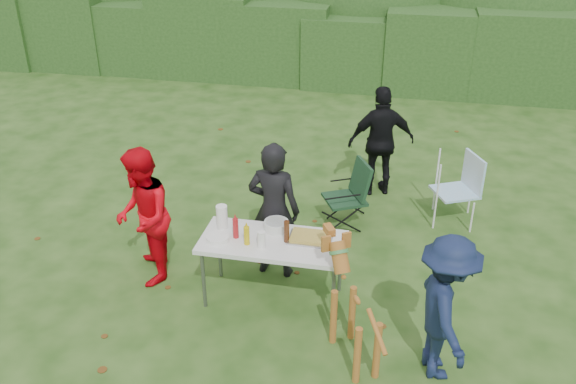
% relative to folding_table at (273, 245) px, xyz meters
% --- Properties ---
extents(ground, '(80.00, 80.00, 0.00)m').
position_rel_folding_table_xyz_m(ground, '(0.08, -0.29, -0.69)').
color(ground, '#1E4211').
extents(hedge_row, '(22.00, 1.40, 1.70)m').
position_rel_folding_table_xyz_m(hedge_row, '(0.08, 7.71, 0.16)').
color(hedge_row, '#23471C').
rests_on(hedge_row, ground).
extents(folding_table, '(1.50, 0.70, 0.74)m').
position_rel_folding_table_xyz_m(folding_table, '(0.00, 0.00, 0.00)').
color(folding_table, silver).
rests_on(folding_table, ground).
extents(person_cook, '(0.62, 0.44, 1.61)m').
position_rel_folding_table_xyz_m(person_cook, '(-0.10, 0.49, 0.12)').
color(person_cook, black).
rests_on(person_cook, ground).
extents(person_red_jacket, '(0.84, 0.93, 1.57)m').
position_rel_folding_table_xyz_m(person_red_jacket, '(-1.47, 0.10, 0.10)').
color(person_red_jacket, red).
rests_on(person_red_jacket, ground).
extents(person_black_puffy, '(1.00, 0.65, 1.58)m').
position_rel_folding_table_xyz_m(person_black_puffy, '(0.92, 2.71, 0.10)').
color(person_black_puffy, black).
rests_on(person_black_puffy, ground).
extents(child, '(0.75, 1.03, 1.43)m').
position_rel_folding_table_xyz_m(child, '(1.72, -0.74, 0.03)').
color(child, '#131E3F').
rests_on(child, ground).
extents(dog, '(0.94, 1.18, 1.05)m').
position_rel_folding_table_xyz_m(dog, '(0.95, -0.75, -0.16)').
color(dog, '#A16024').
rests_on(dog, ground).
extents(camping_chair, '(0.75, 0.75, 0.89)m').
position_rel_folding_table_xyz_m(camping_chair, '(0.56, 1.67, -0.24)').
color(camping_chair, '#193A22').
rests_on(camping_chair, ground).
extents(lawn_chair, '(0.73, 0.73, 0.93)m').
position_rel_folding_table_xyz_m(lawn_chair, '(1.94, 2.10, -0.22)').
color(lawn_chair, '#54B0E9').
rests_on(lawn_chair, ground).
extents(food_tray, '(0.45, 0.30, 0.02)m').
position_rel_folding_table_xyz_m(food_tray, '(0.38, 0.09, 0.06)').
color(food_tray, '#B7B7BA').
rests_on(food_tray, folding_table).
extents(focaccia_bread, '(0.40, 0.26, 0.04)m').
position_rel_folding_table_xyz_m(focaccia_bread, '(0.38, 0.09, 0.09)').
color(focaccia_bread, gold).
rests_on(focaccia_bread, food_tray).
extents(mustard_bottle, '(0.06, 0.06, 0.20)m').
position_rel_folding_table_xyz_m(mustard_bottle, '(-0.24, -0.12, 0.15)').
color(mustard_bottle, gold).
rests_on(mustard_bottle, folding_table).
extents(ketchup_bottle, '(0.06, 0.06, 0.22)m').
position_rel_folding_table_xyz_m(ketchup_bottle, '(-0.39, -0.02, 0.16)').
color(ketchup_bottle, '#A6181D').
rests_on(ketchup_bottle, folding_table).
extents(beer_bottle, '(0.06, 0.06, 0.24)m').
position_rel_folding_table_xyz_m(beer_bottle, '(0.14, 0.01, 0.17)').
color(beer_bottle, '#47230F').
rests_on(beer_bottle, folding_table).
extents(paper_towel_roll, '(0.12, 0.12, 0.26)m').
position_rel_folding_table_xyz_m(paper_towel_roll, '(-0.58, 0.14, 0.18)').
color(paper_towel_roll, white).
rests_on(paper_towel_roll, folding_table).
extents(cup_stack, '(0.08, 0.08, 0.18)m').
position_rel_folding_table_xyz_m(cup_stack, '(-0.08, -0.15, 0.14)').
color(cup_stack, white).
rests_on(cup_stack, folding_table).
extents(pasta_bowl, '(0.26, 0.26, 0.10)m').
position_rel_folding_table_xyz_m(pasta_bowl, '(-0.01, 0.22, 0.10)').
color(pasta_bowl, silver).
rests_on(pasta_bowl, folding_table).
extents(plate_stack, '(0.24, 0.24, 0.05)m').
position_rel_folding_table_xyz_m(plate_stack, '(-0.56, -0.11, 0.08)').
color(plate_stack, white).
rests_on(plate_stack, folding_table).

